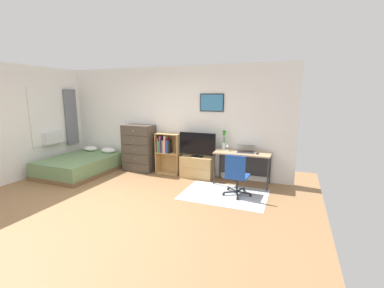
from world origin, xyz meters
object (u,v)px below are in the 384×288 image
tv_stand (197,167)px  television (197,145)px  bookshelf (167,150)px  office_chair (236,174)px  dresser (139,148)px  laptop (246,149)px  bed (81,165)px  wine_glass (228,145)px  desk (243,158)px  bamboo_vase (224,140)px  computer_mouse (257,153)px

tv_stand → television: 0.56m
bookshelf → tv_stand: (0.86, -0.05, -0.35)m
tv_stand → office_chair: (1.14, -0.85, 0.20)m
dresser → office_chair: 2.92m
bookshelf → television: (0.86, -0.07, 0.21)m
laptop → television: bearing=174.9°
bed → television: size_ratio=2.12×
tv_stand → wine_glass: wine_glass is taller
tv_stand → laptop: size_ratio=1.72×
television → tv_stand: bearing=90.0°
bed → bookshelf: 2.26m
tv_stand → television: size_ratio=0.87×
bed → dresser: dresser is taller
bed → office_chair: bearing=-1.6°
tv_stand → desk: bearing=-0.1°
bed → bookshelf: size_ratio=1.86×
dresser → wine_glass: size_ratio=6.81×
bamboo_vase → bed: bearing=-166.6°
desk → office_chair: office_chair is taller
television → wine_glass: television is taller
tv_stand → computer_mouse: (1.44, -0.14, 0.49)m
office_chair → laptop: (0.03, 0.84, 0.35)m
desk → laptop: (0.06, -0.01, 0.21)m
bookshelf → desk: size_ratio=0.84×
dresser → television: 1.67m
tv_stand → bamboo_vase: bamboo_vase is taller
bamboo_vase → wine_glass: 0.25m
bed → desk: 4.13m
wine_glass → bed: bearing=-170.0°
bed → computer_mouse: (4.37, 0.62, 0.54)m
office_chair → wine_glass: size_ratio=4.78×
dresser → television: dresser is taller
laptop → bamboo_vase: (-0.53, 0.10, 0.15)m
dresser → laptop: dresser is taller
bed → laptop: 4.21m
wine_glass → bookshelf: bearing=174.5°
bookshelf → tv_stand: size_ratio=1.31×
computer_mouse → bamboo_vase: (-0.80, 0.23, 0.20)m
bamboo_vase → computer_mouse: bearing=-16.1°
desk → dresser: bearing=-179.7°
bed → office_chair: office_chair is taller
computer_mouse → laptop: bearing=153.9°
bed → wine_glass: (3.70, 0.65, 0.66)m
bed → television: 3.09m
office_chair → computer_mouse: size_ratio=8.27×
tv_stand → bamboo_vase: bearing=7.9°
desk → computer_mouse: computer_mouse is taller
television → wine_glass: bearing=-6.4°
bed → bookshelf: bookshelf is taller
dresser → desk: (2.76, 0.01, -0.01)m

